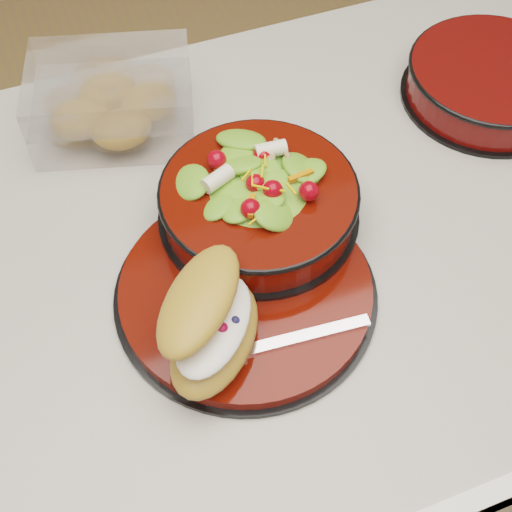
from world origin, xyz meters
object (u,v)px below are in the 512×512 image
object	(u,v)px
island_counter	(307,380)
dinner_plate	(247,291)
fork	(281,342)
extra_bowl	(491,80)
salad_bowl	(259,197)
croissant	(212,322)
pastry_box	(113,102)

from	to	relation	value
island_counter	dinner_plate	world-z (taller)	dinner_plate
fork	extra_bowl	distance (m)	0.49
island_counter	salad_bowl	size ratio (longest dim) A/B	5.28
fork	extra_bowl	world-z (taller)	extra_bowl
island_counter	salad_bowl	world-z (taller)	salad_bowl
dinner_plate	island_counter	bearing A→B (deg)	28.55
dinner_plate	salad_bowl	size ratio (longest dim) A/B	1.24
croissant	salad_bowl	bearing A→B (deg)	3.73
island_counter	fork	xyz separation A→B (m)	(-0.12, -0.15, 0.47)
salad_bowl	pastry_box	distance (m)	0.25
dinner_plate	croissant	size ratio (longest dim) A/B	1.70
croissant	extra_bowl	bearing A→B (deg)	-23.02
fork	croissant	bearing A→B (deg)	73.97
dinner_plate	croissant	bearing A→B (deg)	-136.81
island_counter	dinner_plate	bearing A→B (deg)	-151.45
salad_bowl	croissant	bearing A→B (deg)	-126.80
dinner_plate	fork	distance (m)	0.08
pastry_box	extra_bowl	world-z (taller)	pastry_box
island_counter	fork	distance (m)	0.51
salad_bowl	pastry_box	xyz separation A→B (m)	(-0.11, 0.23, -0.01)
island_counter	croissant	xyz separation A→B (m)	(-0.19, -0.13, 0.51)
fork	salad_bowl	bearing A→B (deg)	-8.04
island_counter	fork	world-z (taller)	fork
dinner_plate	extra_bowl	size ratio (longest dim) A/B	1.24
island_counter	extra_bowl	size ratio (longest dim) A/B	5.25
salad_bowl	croissant	size ratio (longest dim) A/B	1.36
salad_bowl	fork	xyz separation A→B (m)	(-0.04, -0.16, -0.03)
extra_bowl	island_counter	bearing A→B (deg)	-158.66
island_counter	croissant	world-z (taller)	croissant
pastry_box	island_counter	bearing A→B (deg)	-34.38
island_counter	fork	size ratio (longest dim) A/B	6.89
island_counter	pastry_box	size ratio (longest dim) A/B	5.28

